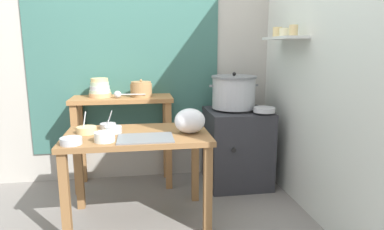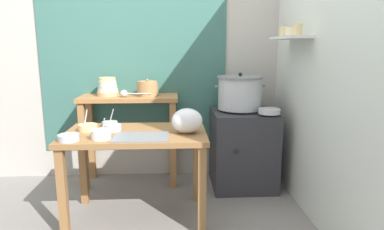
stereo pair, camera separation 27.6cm
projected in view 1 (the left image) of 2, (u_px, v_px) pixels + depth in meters
name	position (u px, v px, depth m)	size (l,w,h in m)	color
ground_plane	(146.00, 225.00, 2.63)	(9.00, 9.00, 0.00)	gray
wall_back	(148.00, 54.00, 3.44)	(4.40, 0.12, 2.60)	#B2ADA3
wall_right	(310.00, 56.00, 2.78)	(0.30, 3.20, 2.60)	silver
prep_table	(138.00, 147.00, 2.59)	(1.10, 0.66, 0.72)	olive
back_shelf_table	(123.00, 119.00, 3.27)	(0.96, 0.40, 0.90)	#9E6B3D
stove_block	(237.00, 147.00, 3.37)	(0.60, 0.61, 0.78)	#2D2D33
steamer_pot	(234.00, 92.00, 3.28)	(0.49, 0.44, 0.35)	#B7BABF
clay_pot	(141.00, 89.00, 3.24)	(0.21, 0.21, 0.17)	#A37A4C
bowl_stack_enamel	(100.00, 89.00, 3.20)	(0.21, 0.21, 0.18)	tan
ladle	(119.00, 94.00, 3.14)	(0.30, 0.07, 0.07)	#B7BABF
serving_tray	(145.00, 138.00, 2.41)	(0.40, 0.28, 0.01)	slate
plastic_bag	(190.00, 121.00, 2.56)	(0.24, 0.19, 0.19)	white
wide_pan	(264.00, 110.00, 3.10)	(0.20, 0.20, 0.04)	#B7BABF
prep_bowl_0	(108.00, 125.00, 2.73)	(0.13, 0.13, 0.15)	#B7BABF
prep_bowl_1	(71.00, 141.00, 2.27)	(0.15, 0.15, 0.05)	#B7BABF
prep_bowl_2	(113.00, 129.00, 2.58)	(0.13, 0.13, 0.05)	#B7BABF
prep_bowl_3	(105.00, 136.00, 2.34)	(0.14, 0.14, 0.16)	silver
prep_bowl_4	(87.00, 130.00, 2.56)	(0.15, 0.15, 0.17)	#E5C684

